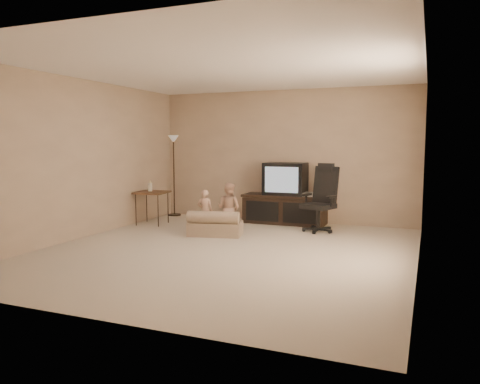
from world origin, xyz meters
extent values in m
plane|color=#BDB096|center=(0.00, 0.00, 0.00)|extent=(5.50, 5.50, 0.00)
plane|color=white|center=(0.00, 0.00, 2.50)|extent=(5.50, 5.50, 0.00)
plane|color=tan|center=(0.00, 2.75, 1.25)|extent=(5.00, 0.00, 5.00)
plane|color=tan|center=(0.00, -2.75, 1.25)|extent=(5.00, 0.00, 5.00)
plane|color=tan|center=(-2.50, 0.00, 1.25)|extent=(0.00, 5.50, 5.50)
plane|color=tan|center=(2.50, 0.00, 1.25)|extent=(0.00, 5.50, 5.50)
cube|color=black|center=(0.11, 2.49, 0.24)|extent=(1.52, 0.55, 0.49)
cube|color=black|center=(0.11, 2.49, 0.52)|extent=(1.56, 0.59, 0.04)
cube|color=black|center=(-0.25, 2.21, 0.25)|extent=(0.63, 0.03, 0.37)
cube|color=black|center=(0.47, 2.22, 0.25)|extent=(0.63, 0.03, 0.37)
cube|color=black|center=(0.11, 2.51, 0.84)|extent=(0.76, 0.55, 0.60)
cube|color=silver|center=(0.11, 2.24, 0.84)|extent=(0.62, 0.01, 0.46)
cube|color=#BABBBD|center=(0.70, 2.44, 0.57)|extent=(0.44, 0.31, 0.06)
cylinder|color=black|center=(0.87, 1.88, 0.23)|extent=(0.06, 0.06, 0.37)
cube|color=black|center=(0.87, 1.88, 0.44)|extent=(0.59, 0.59, 0.08)
cube|color=black|center=(0.95, 2.09, 0.78)|extent=(0.47, 0.31, 0.65)
cube|color=black|center=(0.95, 2.09, 1.09)|extent=(0.29, 0.18, 0.15)
cube|color=black|center=(0.64, 1.97, 0.62)|extent=(0.15, 0.26, 0.04)
cube|color=black|center=(1.11, 1.80, 0.62)|extent=(0.15, 0.26, 0.04)
cube|color=brown|center=(-2.15, 1.48, 0.59)|extent=(0.61, 0.61, 0.03)
cylinder|color=black|center=(-2.34, 1.24, 0.30)|extent=(0.02, 0.02, 0.60)
cylinder|color=black|center=(-1.90, 1.29, 0.30)|extent=(0.02, 0.02, 0.60)
cylinder|color=black|center=(-2.40, 1.67, 0.30)|extent=(0.02, 0.02, 0.60)
cylinder|color=black|center=(-1.96, 1.73, 0.30)|extent=(0.02, 0.02, 0.60)
cylinder|color=white|center=(-2.21, 1.52, 0.69)|extent=(0.08, 0.08, 0.15)
cone|color=beige|center=(-2.21, 1.52, 0.79)|extent=(0.06, 0.06, 0.05)
cylinder|color=black|center=(-2.30, 2.55, 0.01)|extent=(0.26, 0.26, 0.03)
cylinder|color=black|center=(-2.30, 2.55, 0.79)|extent=(0.03, 0.03, 1.56)
cone|color=beige|center=(-2.30, 2.55, 1.58)|extent=(0.22, 0.22, 0.15)
cube|color=gray|center=(-0.62, 0.97, 0.11)|extent=(0.93, 0.63, 0.22)
cylinder|color=gray|center=(-0.59, 0.82, 0.31)|extent=(0.86, 0.38, 0.20)
imported|color=tan|center=(-0.87, 1.10, 0.36)|extent=(0.30, 0.24, 0.73)
imported|color=tan|center=(-0.47, 1.18, 0.42)|extent=(0.43, 0.26, 0.85)
camera|label=1|loc=(2.59, -5.86, 1.50)|focal=35.00mm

